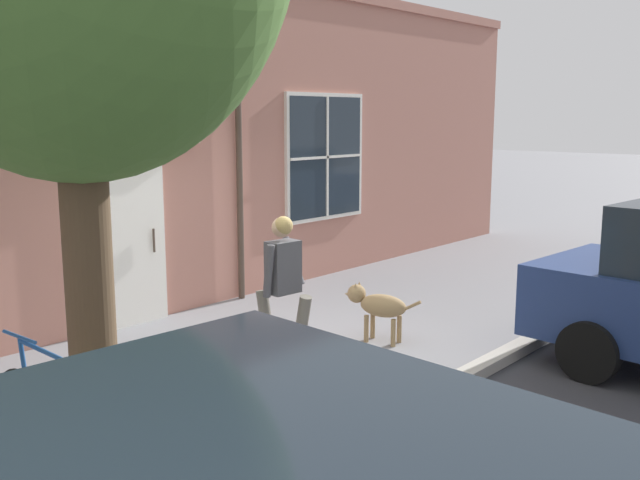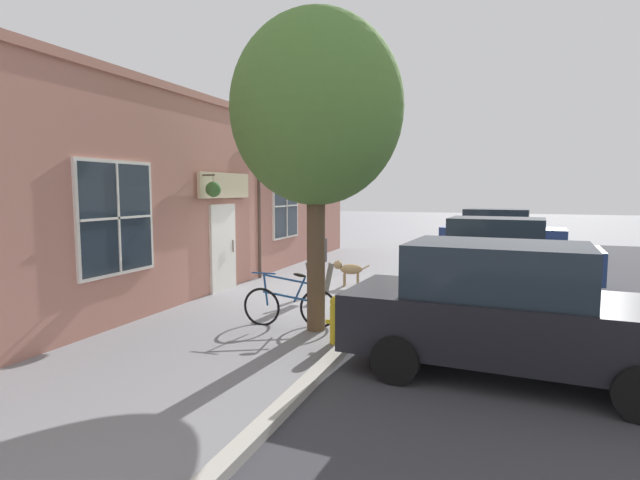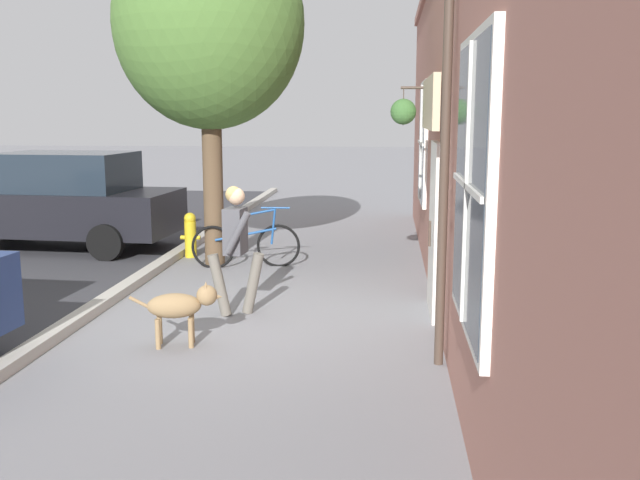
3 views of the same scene
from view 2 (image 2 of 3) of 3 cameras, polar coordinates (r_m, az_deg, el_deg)
The scene contains 11 objects.
ground_plane at distance 11.93m, azimuth -0.90°, elevation -6.07°, with size 90.00×90.00×0.00m, color gray.
curb_and_road at distance 11.28m, azimuth 28.29°, elevation -7.36°, with size 10.10×28.00×0.12m.
storefront_facade at distance 12.69m, azimuth -10.89°, elevation 4.99°, with size 0.95×18.00×4.58m.
pedestrian_walking at distance 11.61m, azimuth -0.05°, elevation -1.71°, with size 0.68×0.58×1.59m.
dog_on_leash at distance 12.72m, azimuth 3.28°, elevation -3.32°, with size 0.96×0.40×0.68m.
street_tree_by_curb at distance 8.62m, azimuth -0.28°, elevation 14.36°, with size 2.95×2.65×5.42m.
leaning_bicycle at distance 9.05m, azimuth -3.49°, elevation -7.44°, with size 1.72×0.30×1.00m.
parked_car_nearest_curb at distance 7.02m, azimuth 20.74°, elevation -7.47°, with size 4.40×2.14×1.75m.
parked_car_mid_block at distance 13.26m, azimuth 20.10°, elevation -1.38°, with size 4.40×2.14×1.75m.
parked_car_far_end at distance 19.56m, azimuth 19.91°, elevation 0.81°, with size 4.40×2.14×1.75m.
fire_hydrant at distance 8.03m, azimuth 1.85°, elevation -9.01°, with size 0.34×0.20×0.77m.
Camera 2 is at (4.19, -10.90, 2.44)m, focal length 28.00 mm.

